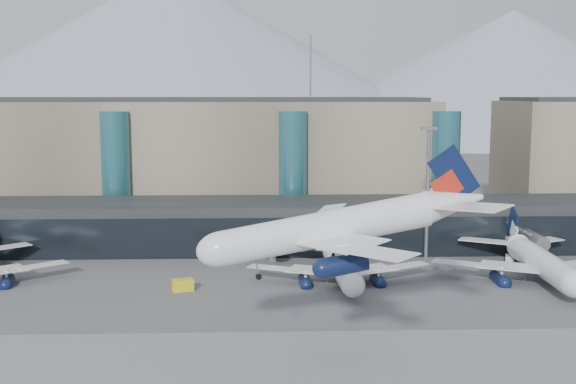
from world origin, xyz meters
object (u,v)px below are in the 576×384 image
(hero_jet, at_px, (354,216))
(veh_h, at_px, (183,285))
(veh_d, at_px, (510,260))
(veh_g, at_px, (446,266))
(lightmast_mid, at_px, (428,185))
(jet_parked_right, at_px, (536,251))
(jet_parked_mid, at_px, (339,257))

(hero_jet, relative_size, veh_h, 10.39)
(veh_d, distance_m, veh_h, 61.96)
(hero_jet, bearing_deg, veh_g, 56.86)
(lightmast_mid, distance_m, hero_jet, 58.38)
(hero_jet, xyz_separation_m, veh_g, (22.80, 44.97, -17.20))
(hero_jet, height_order, veh_d, hero_jet)
(lightmast_mid, height_order, hero_jet, lightmast_mid)
(lightmast_mid, bearing_deg, hero_jet, -111.33)
(jet_parked_right, height_order, veh_g, jet_parked_right)
(lightmast_mid, xyz_separation_m, veh_g, (1.61, -9.32, -13.77))
(jet_parked_right, distance_m, veh_d, 10.72)
(veh_h, bearing_deg, jet_parked_right, -8.99)
(lightmast_mid, distance_m, veh_g, 16.71)
(hero_jet, xyz_separation_m, veh_d, (35.92, 48.80, -17.01))
(veh_g, bearing_deg, veh_d, 75.09)
(veh_h, bearing_deg, hero_jet, -68.73)
(jet_parked_right, bearing_deg, veh_d, 7.29)
(veh_d, relative_size, veh_g, 1.32)
(lightmast_mid, bearing_deg, jet_parked_right, -44.60)
(jet_parked_right, distance_m, veh_g, 15.86)
(veh_g, relative_size, veh_h, 0.64)
(jet_parked_mid, bearing_deg, hero_jet, 174.34)
(veh_d, distance_m, veh_g, 13.67)
(hero_jet, distance_m, jet_parked_mid, 41.09)
(veh_d, bearing_deg, veh_g, 125.56)
(veh_g, bearing_deg, jet_parked_right, 35.21)
(jet_parked_mid, height_order, veh_d, jet_parked_mid)
(veh_g, bearing_deg, jet_parked_mid, -103.92)
(lightmast_mid, bearing_deg, veh_g, -80.21)
(lightmast_mid, xyz_separation_m, jet_parked_right, (15.67, -15.46, -9.78))
(lightmast_mid, distance_m, jet_parked_mid, 26.52)
(lightmast_mid, relative_size, veh_d, 8.77)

